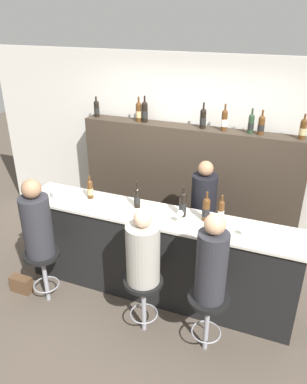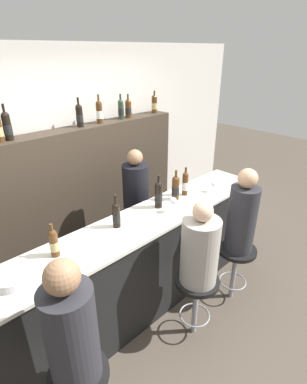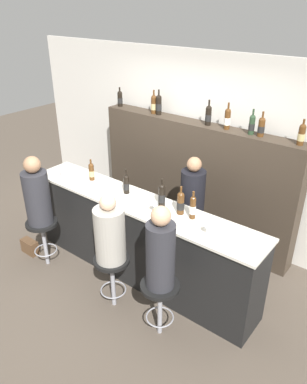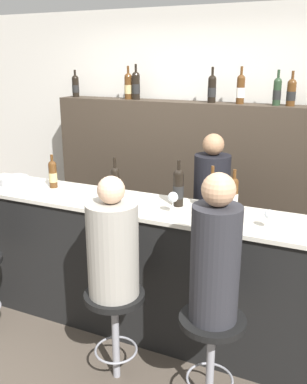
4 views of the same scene
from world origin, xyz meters
name	(u,v)px [view 2 (image 2 of 4)]	position (x,y,z in m)	size (l,w,h in m)	color
ground_plane	(161,317)	(0.00, 0.00, 0.00)	(16.00, 16.00, 0.00)	#4C4238
wall_back	(63,160)	(0.00, 1.70, 1.30)	(6.40, 0.05, 2.60)	beige
bar_counter	(144,265)	(0.00, 0.26, 0.54)	(3.17, 0.55, 1.07)	black
back_bar_cabinet	(77,198)	(0.00, 1.48, 0.86)	(2.97, 0.28, 1.72)	#382D23
wine_bottle_counter_0	(54,243)	(-0.85, 0.33, 1.19)	(0.07, 0.07, 0.28)	#4C2D14
wine_bottle_counter_1	(116,215)	(-0.25, 0.33, 1.19)	(0.07, 0.07, 0.32)	black
wine_bottle_counter_2	(159,194)	(0.28, 0.33, 1.21)	(0.08, 0.08, 0.35)	black
wine_bottle_counter_3	(176,188)	(0.54, 0.33, 1.20)	(0.08, 0.08, 0.33)	#4C2D14
wine_bottle_counter_4	(185,183)	(0.69, 0.33, 1.20)	(0.07, 0.07, 0.32)	#4C2D14
wine_bottle_backbar_2	(7,126)	(-0.64, 1.48, 1.86)	(0.08, 0.08, 0.35)	black
wine_bottle_backbar_3	(79,115)	(0.16, 1.48, 1.85)	(0.08, 0.08, 0.32)	black
wine_bottle_backbar_4	(99,112)	(0.43, 1.48, 1.85)	(0.08, 0.08, 0.33)	#4C2D14
wine_bottle_backbar_5	(121,109)	(0.75, 1.48, 1.84)	(0.07, 0.07, 0.31)	#233823
wine_bottle_backbar_6	(128,108)	(0.87, 1.48, 1.84)	(0.08, 0.08, 0.30)	#4C2D14
wine_bottle_backbar_7	(154,104)	(1.34, 1.48, 1.84)	(0.08, 0.08, 0.29)	#4C2D14
wine_glass_0	(173,201)	(0.31, 0.16, 1.18)	(0.07, 0.07, 0.16)	silver
wine_glass_1	(213,184)	(0.97, 0.16, 1.16)	(0.06, 0.06, 0.13)	silver
metal_bowl	(11,279)	(-1.22, 0.27, 1.10)	(0.24, 0.24, 0.07)	#B7B7BC
tasting_menu	(140,231)	(-0.15, 0.13, 1.07)	(0.21, 0.30, 0.00)	white
guest_seated_left	(71,330)	(-1.12, -0.34, 1.04)	(0.31, 0.31, 0.89)	#28282D
bar_stool_middle	(196,291)	(0.11, -0.34, 0.52)	(0.40, 0.40, 0.65)	gray
guest_seated_middle	(200,249)	(0.11, -0.34, 0.99)	(0.33, 0.33, 0.79)	gray
bar_stool_right	(236,259)	(0.77, -0.34, 0.52)	(0.40, 0.40, 0.65)	gray
guest_seated_right	(242,215)	(0.77, -0.34, 1.05)	(0.28, 0.28, 0.88)	#28282D
bartender	(136,216)	(0.39, 0.81, 0.72)	(0.30, 0.30, 1.54)	black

